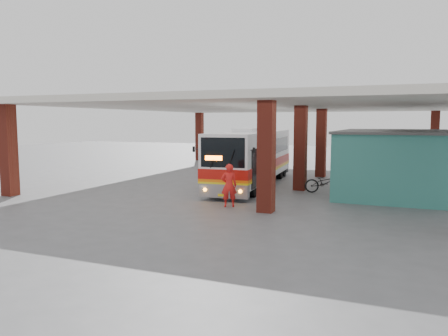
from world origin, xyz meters
TOP-DOWN VIEW (x-y plane):
  - ground at (0.00, 0.00)m, footprint 90.00×90.00m
  - brick_columns at (1.43, 5.00)m, footprint 20.10×21.60m
  - canopy_roof at (0.50, 6.50)m, footprint 21.00×23.00m
  - shop_building at (7.49, 4.00)m, footprint 5.20×8.20m
  - coach_bus at (0.17, 3.64)m, footprint 3.22×11.12m
  - motorcycle at (4.40, 2.53)m, footprint 2.13×1.17m
  - pedestrian at (1.28, -2.61)m, footprint 0.78×0.67m
  - red_chair at (4.35, 8.68)m, footprint 0.53×0.53m

SIDE VIEW (x-z plane):
  - ground at x=0.00m, z-range 0.00..0.00m
  - red_chair at x=4.35m, z-range -0.03..0.81m
  - motorcycle at x=4.40m, z-range 0.00..1.06m
  - pedestrian at x=1.28m, z-range 0.00..1.80m
  - shop_building at x=7.49m, z-range 0.01..3.12m
  - coach_bus at x=0.17m, z-range -0.01..3.19m
  - brick_columns at x=1.43m, z-range 0.00..4.35m
  - canopy_roof at x=0.50m, z-range 4.35..4.65m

